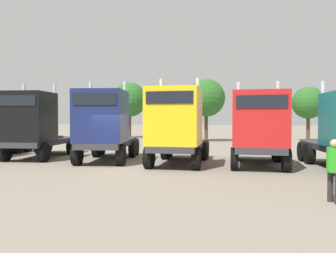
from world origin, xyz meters
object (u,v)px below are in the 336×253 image
(semi_truck_navy, at_px, (104,125))
(semi_truck_red, at_px, (259,128))
(semi_truck_black, at_px, (34,125))
(semi_truck_yellow, at_px, (176,126))
(visitor_with_camera, at_px, (334,166))

(semi_truck_navy, distance_m, semi_truck_red, 7.86)
(semi_truck_navy, bearing_deg, semi_truck_red, 80.32)
(semi_truck_black, xyz_separation_m, semi_truck_yellow, (8.46, -0.58, 0.02))
(semi_truck_black, relative_size, semi_truck_red, 1.11)
(semi_truck_red, relative_size, visitor_with_camera, 3.34)
(semi_truck_red, bearing_deg, semi_truck_black, -92.70)
(semi_truck_navy, xyz_separation_m, visitor_with_camera, (9.75, -6.03, -0.95))
(semi_truck_black, height_order, semi_truck_yellow, semi_truck_black)
(semi_truck_black, distance_m, visitor_with_camera, 15.63)
(semi_truck_yellow, xyz_separation_m, semi_truck_red, (3.90, 0.48, -0.08))
(semi_truck_black, relative_size, semi_truck_yellow, 1.08)
(semi_truck_navy, distance_m, semi_truck_yellow, 3.97)
(semi_truck_yellow, bearing_deg, semi_truck_black, -96.73)
(semi_truck_black, height_order, visitor_with_camera, semi_truck_black)
(visitor_with_camera, bearing_deg, semi_truck_yellow, 107.82)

